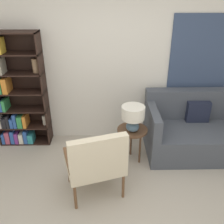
# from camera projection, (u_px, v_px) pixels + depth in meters

# --- Properties ---
(wall_back) EXTENTS (6.40, 0.08, 2.70)m
(wall_back) POSITION_uv_depth(u_px,v_px,m) (111.00, 61.00, 3.90)
(wall_back) COLOR silver
(wall_back) RESTS_ON ground_plane
(bookshelf) EXTENTS (0.83, 0.30, 1.84)m
(bookshelf) POSITION_uv_depth(u_px,v_px,m) (13.00, 96.00, 3.94)
(bookshelf) COLOR black
(bookshelf) RESTS_ON ground_plane
(armchair) EXTENTS (0.81, 0.73, 0.94)m
(armchair) POSITION_uv_depth(u_px,v_px,m) (96.00, 161.00, 2.97)
(armchair) COLOR brown
(armchair) RESTS_ON ground_plane
(couch) EXTENTS (1.64, 0.92, 0.93)m
(couch) POSITION_uv_depth(u_px,v_px,m) (198.00, 131.00, 3.97)
(couch) COLOR #474C56
(couch) RESTS_ON ground_plane
(side_table) EXTENTS (0.44, 0.44, 0.55)m
(side_table) POSITION_uv_depth(u_px,v_px,m) (132.00, 133.00, 3.65)
(side_table) COLOR brown
(side_table) RESTS_ON ground_plane
(table_lamp) EXTENTS (0.33, 0.33, 0.39)m
(table_lamp) POSITION_uv_depth(u_px,v_px,m) (133.00, 116.00, 3.46)
(table_lamp) COLOR slate
(table_lamp) RESTS_ON side_table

